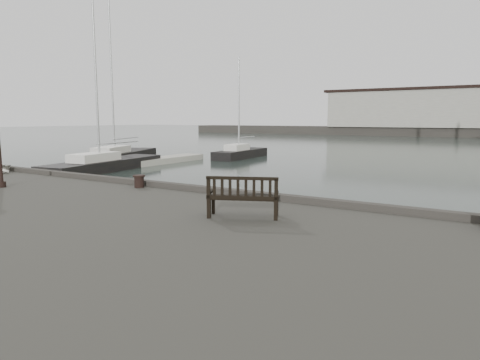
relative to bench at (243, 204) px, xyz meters
The scene contains 8 objects.
ground 3.13m from the bench, 99.97° to the left, with size 400.00×400.00×0.00m, color black.
pontoon 24.00m from the bench, 148.59° to the left, with size 2.00×24.00×0.50m, color #AEABA1.
breakwater 94.64m from the bench, 93.02° to the left, with size 140.00×9.50×12.20m.
bench is the anchor object (origin of this frame).
bollard_left 5.59m from the bench, 160.10° to the left, with size 0.40×0.40×0.42m, color black.
yacht_b 31.80m from the bench, 142.83° to the left, with size 7.31×12.64×16.22m.
yacht_c 24.37m from the bench, 146.66° to the left, with size 4.30×11.21×14.53m.
yacht_d 32.70m from the bench, 121.84° to the left, with size 2.71×8.16×10.32m.
Camera 1 is at (5.53, -10.83, 3.84)m, focal length 32.00 mm.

